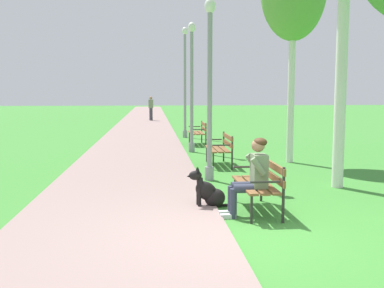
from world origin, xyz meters
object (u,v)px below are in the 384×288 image
at_px(park_bench_near, 261,181).
at_px(dog_black, 209,192).
at_px(person_seated_on_near_bench, 252,174).
at_px(pedestrian_distant, 151,108).
at_px(lamp_post_near, 210,88).
at_px(lamp_post_mid, 192,86).
at_px(park_bench_far, 199,131).
at_px(park_bench_mid, 221,147).
at_px(lamp_post_far, 185,81).

bearing_deg(park_bench_near, dog_black, 157.14).
xyz_separation_m(person_seated_on_near_bench, pedestrian_distant, (-1.64, 24.02, 0.16)).
distance_m(park_bench_near, lamp_post_near, 3.18).
xyz_separation_m(lamp_post_near, lamp_post_mid, (0.02, 4.82, 0.11)).
xyz_separation_m(park_bench_far, dog_black, (-0.77, -9.23, -0.25)).
bearing_deg(person_seated_on_near_bench, dog_black, 134.08).
relative_size(park_bench_mid, park_bench_far, 1.00).
bearing_deg(person_seated_on_near_bench, park_bench_mid, 86.99).
distance_m(lamp_post_far, pedestrian_distant, 11.59).
height_order(park_bench_far, lamp_post_mid, lamp_post_mid).
bearing_deg(dog_black, pedestrian_distant, 92.53).
xyz_separation_m(park_bench_near, park_bench_mid, (0.06, 4.72, 0.00)).
distance_m(park_bench_mid, lamp_post_near, 2.57).
height_order(park_bench_mid, dog_black, park_bench_mid).
bearing_deg(lamp_post_near, dog_black, -97.32).
bearing_deg(lamp_post_far, park_bench_far, -83.50).
bearing_deg(dog_black, lamp_post_near, 82.68).
relative_size(park_bench_near, pedestrian_distant, 0.91).
distance_m(park_bench_near, lamp_post_mid, 7.75).
distance_m(park_bench_near, lamp_post_far, 12.50).
xyz_separation_m(park_bench_mid, dog_black, (-0.87, -4.38, -0.25)).
bearing_deg(person_seated_on_near_bench, lamp_post_far, 90.68).
height_order(park_bench_mid, lamp_post_near, lamp_post_near).
distance_m(park_bench_far, lamp_post_near, 7.02).
xyz_separation_m(park_bench_far, pedestrian_distant, (-1.80, 14.17, 0.33)).
distance_m(person_seated_on_near_bench, lamp_post_far, 12.75).
distance_m(park_bench_near, park_bench_far, 9.57).
distance_m(park_bench_mid, lamp_post_mid, 3.32).
height_order(park_bench_far, dog_black, park_bench_far).
bearing_deg(park_bench_far, dog_black, -94.77).
xyz_separation_m(park_bench_mid, lamp_post_near, (-0.56, -1.98, 1.53)).
relative_size(park_bench_near, park_bench_mid, 1.00).
relative_size(dog_black, lamp_post_mid, 0.20).
bearing_deg(lamp_post_mid, park_bench_mid, -79.26).
relative_size(park_bench_near, person_seated_on_near_bench, 1.20).
bearing_deg(person_seated_on_near_bench, park_bench_far, 89.03).
relative_size(lamp_post_near, lamp_post_far, 0.85).
bearing_deg(dog_black, park_bench_far, 85.23).
xyz_separation_m(lamp_post_near, pedestrian_distant, (-1.34, 21.00, -1.20)).
relative_size(park_bench_far, lamp_post_near, 0.38).
bearing_deg(park_bench_near, person_seated_on_near_bench, -126.37).
bearing_deg(lamp_post_near, lamp_post_mid, 89.76).
distance_m(person_seated_on_near_bench, pedestrian_distant, 24.08).
bearing_deg(lamp_post_mid, lamp_post_far, 88.50).
height_order(dog_black, lamp_post_mid, lamp_post_mid).
bearing_deg(lamp_post_near, park_bench_mid, 74.27).
bearing_deg(lamp_post_far, lamp_post_near, -90.87).
bearing_deg(pedestrian_distant, park_bench_far, -82.75).
relative_size(park_bench_near, lamp_post_far, 0.32).
relative_size(lamp_post_mid, pedestrian_distant, 2.52).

